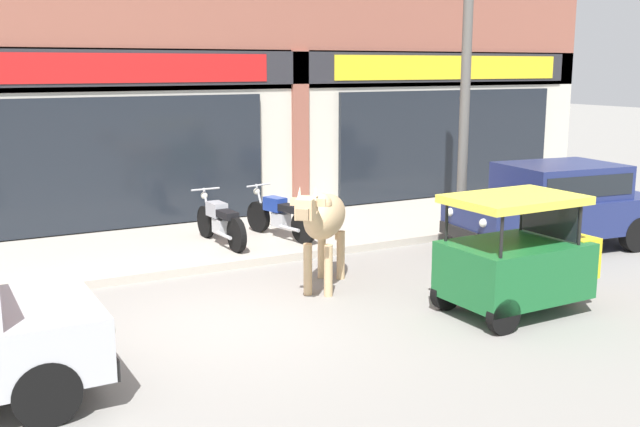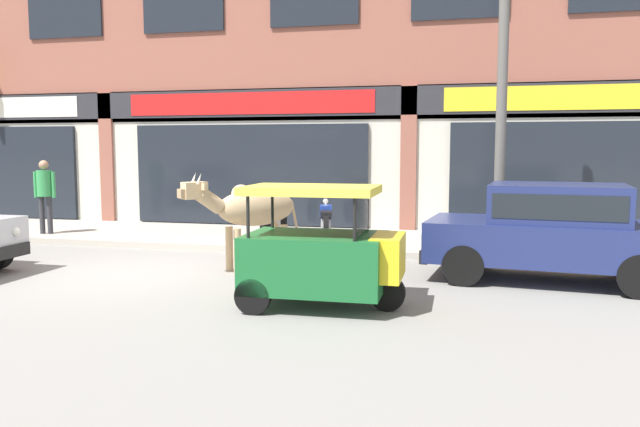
{
  "view_description": "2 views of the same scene",
  "coord_description": "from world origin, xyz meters",
  "px_view_note": "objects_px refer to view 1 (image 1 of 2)",
  "views": [
    {
      "loc": [
        -3.16,
        -8.22,
        3.09
      ],
      "look_at": [
        1.89,
        1.0,
        1.01
      ],
      "focal_mm": 42.0,
      "sensor_mm": 36.0,
      "label": 1
    },
    {
      "loc": [
        5.23,
        -8.85,
        1.98
      ],
      "look_at": [
        2.84,
        1.0,
        0.92
      ],
      "focal_mm": 35.0,
      "sensor_mm": 36.0,
      "label": 2
    }
  ],
  "objects_px": {
    "auto_rickshaw": "(519,262)",
    "motorcycle_1": "(280,216)",
    "cow": "(323,219)",
    "motorcycle_0": "(220,222)",
    "car_1": "(556,202)",
    "utility_pole": "(467,50)"
  },
  "relations": [
    {
      "from": "car_1",
      "to": "motorcycle_1",
      "type": "relative_size",
      "value": 2.09
    },
    {
      "from": "cow",
      "to": "motorcycle_0",
      "type": "height_order",
      "value": "cow"
    },
    {
      "from": "car_1",
      "to": "motorcycle_0",
      "type": "distance_m",
      "value": 5.73
    },
    {
      "from": "cow",
      "to": "motorcycle_0",
      "type": "xyz_separation_m",
      "value": [
        -0.49,
        2.7,
        -0.49
      ]
    },
    {
      "from": "cow",
      "to": "motorcycle_1",
      "type": "xyz_separation_m",
      "value": [
        0.62,
        2.68,
        -0.49
      ]
    },
    {
      "from": "auto_rickshaw",
      "to": "motorcycle_0",
      "type": "bearing_deg",
      "value": 114.31
    },
    {
      "from": "auto_rickshaw",
      "to": "motorcycle_0",
      "type": "xyz_separation_m",
      "value": [
        -2.16,
        4.78,
        -0.15
      ]
    },
    {
      "from": "cow",
      "to": "motorcycle_1",
      "type": "bearing_deg",
      "value": 77.03
    },
    {
      "from": "cow",
      "to": "car_1",
      "type": "distance_m",
      "value": 4.65
    },
    {
      "from": "auto_rickshaw",
      "to": "motorcycle_1",
      "type": "relative_size",
      "value": 1.12
    },
    {
      "from": "car_1",
      "to": "motorcycle_1",
      "type": "distance_m",
      "value": 4.75
    },
    {
      "from": "auto_rickshaw",
      "to": "utility_pole",
      "type": "relative_size",
      "value": 0.31
    },
    {
      "from": "motorcycle_0",
      "to": "utility_pole",
      "type": "bearing_deg",
      "value": -11.2
    },
    {
      "from": "auto_rickshaw",
      "to": "motorcycle_1",
      "type": "bearing_deg",
      "value": 102.54
    },
    {
      "from": "auto_rickshaw",
      "to": "motorcycle_1",
      "type": "height_order",
      "value": "auto_rickshaw"
    },
    {
      "from": "car_1",
      "to": "utility_pole",
      "type": "xyz_separation_m",
      "value": [
        -0.7,
        1.65,
        2.55
      ]
    },
    {
      "from": "motorcycle_0",
      "to": "motorcycle_1",
      "type": "distance_m",
      "value": 1.1
    },
    {
      "from": "motorcycle_1",
      "to": "car_1",
      "type": "bearing_deg",
      "value": -31.91
    },
    {
      "from": "car_1",
      "to": "auto_rickshaw",
      "type": "distance_m",
      "value": 3.73
    },
    {
      "from": "utility_pole",
      "to": "car_1",
      "type": "bearing_deg",
      "value": -67.01
    },
    {
      "from": "auto_rickshaw",
      "to": "utility_pole",
      "type": "bearing_deg",
      "value": 59.9
    },
    {
      "from": "cow",
      "to": "utility_pole",
      "type": "distance_m",
      "value": 4.94
    }
  ]
}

